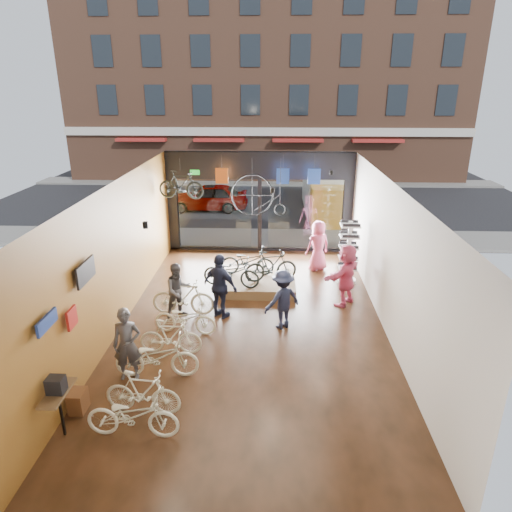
# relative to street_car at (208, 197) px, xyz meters

# --- Properties ---
(ground_plane) EXTENTS (7.00, 12.00, 0.04)m
(ground_plane) POSITION_rel_street_car_xyz_m (2.83, -12.00, -0.70)
(ground_plane) COLOR black
(ground_plane) RESTS_ON ground
(ceiling) EXTENTS (7.00, 12.00, 0.04)m
(ceiling) POSITION_rel_street_car_xyz_m (2.83, -12.00, 3.14)
(ceiling) COLOR black
(ceiling) RESTS_ON ground
(wall_left) EXTENTS (0.04, 12.00, 3.80)m
(wall_left) POSITION_rel_street_car_xyz_m (-0.69, -12.00, 1.22)
(wall_left) COLOR olive
(wall_left) RESTS_ON ground
(wall_right) EXTENTS (0.04, 12.00, 3.80)m
(wall_right) POSITION_rel_street_car_xyz_m (6.35, -12.00, 1.22)
(wall_right) COLOR beige
(wall_right) RESTS_ON ground
(wall_back) EXTENTS (7.00, 0.04, 3.80)m
(wall_back) POSITION_rel_street_car_xyz_m (2.83, -18.02, 1.22)
(wall_back) COLOR beige
(wall_back) RESTS_ON ground
(storefront) EXTENTS (7.00, 0.26, 3.80)m
(storefront) POSITION_rel_street_car_xyz_m (2.83, -6.00, 1.22)
(storefront) COLOR black
(storefront) RESTS_ON ground
(exit_sign) EXTENTS (0.35, 0.06, 0.18)m
(exit_sign) POSITION_rel_street_car_xyz_m (0.43, -6.12, 2.37)
(exit_sign) COLOR #198C26
(exit_sign) RESTS_ON storefront
(street_road) EXTENTS (30.00, 18.00, 0.02)m
(street_road) POSITION_rel_street_car_xyz_m (2.83, 3.00, -0.69)
(street_road) COLOR black
(street_road) RESTS_ON ground
(sidewalk_near) EXTENTS (30.00, 2.40, 0.12)m
(sidewalk_near) POSITION_rel_street_car_xyz_m (2.83, -4.80, -0.62)
(sidewalk_near) COLOR slate
(sidewalk_near) RESTS_ON ground
(sidewalk_far) EXTENTS (30.00, 2.00, 0.12)m
(sidewalk_far) POSITION_rel_street_car_xyz_m (2.83, 7.00, -0.62)
(sidewalk_far) COLOR slate
(sidewalk_far) RESTS_ON ground
(opposite_building) EXTENTS (26.00, 5.00, 14.00)m
(opposite_building) POSITION_rel_street_car_xyz_m (2.83, 9.50, 6.32)
(opposite_building) COLOR brown
(opposite_building) RESTS_ON ground
(street_car) EXTENTS (4.02, 1.62, 1.37)m
(street_car) POSITION_rel_street_car_xyz_m (0.00, 0.00, 0.00)
(street_car) COLOR gray
(street_car) RESTS_ON street_road
(box_truck) EXTENTS (2.29, 6.86, 2.70)m
(box_truck) POSITION_rel_street_car_xyz_m (6.10, -1.00, 0.67)
(box_truck) COLOR silver
(box_truck) RESTS_ON street_road
(floor_bike_0) EXTENTS (1.73, 0.64, 0.90)m
(floor_bike_0) POSITION_rel_street_car_xyz_m (0.85, -16.24, -0.23)
(floor_bike_0) COLOR beige
(floor_bike_0) RESTS_ON ground_plane
(floor_bike_1) EXTENTS (1.57, 0.59, 0.92)m
(floor_bike_1) POSITION_rel_street_car_xyz_m (0.86, -15.59, -0.22)
(floor_bike_1) COLOR beige
(floor_bike_1) RESTS_ON ground_plane
(floor_bike_2) EXTENTS (1.86, 0.71, 0.96)m
(floor_bike_2) POSITION_rel_street_car_xyz_m (0.85, -14.39, -0.20)
(floor_bike_2) COLOR beige
(floor_bike_2) RESTS_ON ground_plane
(floor_bike_3) EXTENTS (1.50, 0.43, 0.90)m
(floor_bike_3) POSITION_rel_street_car_xyz_m (0.95, -13.47, -0.23)
(floor_bike_3) COLOR beige
(floor_bike_3) RESTS_ON ground_plane
(floor_bike_4) EXTENTS (1.68, 0.75, 0.85)m
(floor_bike_4) POSITION_rel_street_car_xyz_m (1.12, -12.50, -0.26)
(floor_bike_4) COLOR beige
(floor_bike_4) RESTS_ON ground_plane
(floor_bike_5) EXTENTS (1.77, 0.56, 1.06)m
(floor_bike_5) POSITION_rel_street_car_xyz_m (0.87, -11.48, -0.16)
(floor_bike_5) COLOR beige
(floor_bike_5) RESTS_ON ground_plane
(display_platform) EXTENTS (2.40, 1.80, 0.30)m
(display_platform) POSITION_rel_street_car_xyz_m (2.87, -9.65, -0.53)
(display_platform) COLOR brown
(display_platform) RESTS_ON ground_plane
(display_bike_left) EXTENTS (1.84, 0.94, 0.92)m
(display_bike_left) POSITION_rel_street_car_xyz_m (2.11, -10.18, 0.08)
(display_bike_left) COLOR black
(display_bike_left) RESTS_ON display_platform
(display_bike_mid) EXTENTS (1.72, 0.85, 1.00)m
(display_bike_mid) POSITION_rel_street_car_xyz_m (3.30, -9.72, 0.11)
(display_bike_mid) COLOR black
(display_bike_mid) RESTS_ON display_platform
(display_bike_right) EXTENTS (1.74, 0.70, 0.90)m
(display_bike_right) POSITION_rel_street_car_xyz_m (2.55, -9.20, 0.06)
(display_bike_right) COLOR black
(display_bike_right) RESTS_ON display_platform
(customer_0) EXTENTS (0.66, 0.49, 1.67)m
(customer_0) POSITION_rel_street_car_xyz_m (0.25, -14.47, 0.15)
(customer_0) COLOR #3F3F44
(customer_0) RESTS_ON ground_plane
(customer_1) EXTENTS (0.96, 0.90, 1.56)m
(customer_1) POSITION_rel_street_car_xyz_m (0.77, -11.57, 0.10)
(customer_1) COLOR #3F3F44
(customer_1) RESTS_ON ground_plane
(customer_2) EXTENTS (1.16, 0.95, 1.85)m
(customer_2) POSITION_rel_street_car_xyz_m (1.94, -11.58, 0.24)
(customer_2) COLOR #161C33
(customer_2) RESTS_ON ground_plane
(customer_3) EXTENTS (1.21, 1.08, 1.63)m
(customer_3) POSITION_rel_street_car_xyz_m (3.63, -12.09, 0.13)
(customer_3) COLOR #161C33
(customer_3) RESTS_ON ground_plane
(customer_4) EXTENTS (1.02, 0.88, 1.76)m
(customer_4) POSITION_rel_street_car_xyz_m (4.91, -7.98, 0.20)
(customer_4) COLOR #CC4C72
(customer_4) RESTS_ON ground_plane
(customer_5) EXTENTS (1.48, 1.69, 1.85)m
(customer_5) POSITION_rel_street_car_xyz_m (5.48, -10.62, 0.24)
(customer_5) COLOR #CC4C72
(customer_5) RESTS_ON ground_plane
(sunglasses_rack) EXTENTS (0.67, 0.57, 2.07)m
(sunglasses_rack) POSITION_rel_street_car_xyz_m (5.78, -9.03, 0.35)
(sunglasses_rack) COLOR white
(sunglasses_rack) RESTS_ON ground_plane
(wall_merch) EXTENTS (0.40, 2.40, 2.60)m
(wall_merch) POSITION_rel_street_car_xyz_m (-0.55, -15.50, 0.62)
(wall_merch) COLOR navy
(wall_merch) RESTS_ON wall_left
(penny_farthing) EXTENTS (1.81, 0.06, 1.45)m
(penny_farthing) POSITION_rel_street_car_xyz_m (2.92, -7.61, 1.82)
(penny_farthing) COLOR black
(penny_farthing) RESTS_ON ceiling
(hung_bike) EXTENTS (1.63, 0.70, 0.95)m
(hung_bike) POSITION_rel_street_car_xyz_m (0.23, -7.80, 2.24)
(hung_bike) COLOR black
(hung_bike) RESTS_ON ceiling
(jersey_left) EXTENTS (0.45, 0.03, 0.55)m
(jersey_left) POSITION_rel_street_car_xyz_m (1.51, -6.80, 2.37)
(jersey_left) COLOR #CC5919
(jersey_left) RESTS_ON ceiling
(jersey_mid) EXTENTS (0.45, 0.03, 0.55)m
(jersey_mid) POSITION_rel_street_car_xyz_m (3.67, -6.80, 2.37)
(jersey_mid) COLOR #1E3F99
(jersey_mid) RESTS_ON ceiling
(jersey_right) EXTENTS (0.45, 0.03, 0.55)m
(jersey_right) POSITION_rel_street_car_xyz_m (4.77, -6.80, 2.37)
(jersey_right) COLOR #1E3F99
(jersey_right) RESTS_ON ceiling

